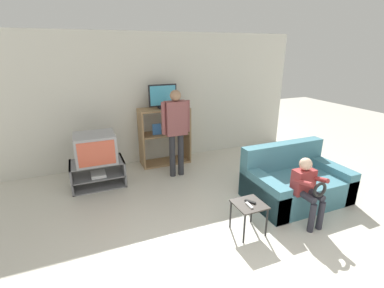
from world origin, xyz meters
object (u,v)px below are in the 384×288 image
person_seated_child (308,186)px  remote_control_black (250,202)px  remote_control_white (249,205)px  snack_table (249,208)px  person_standing_adult (176,125)px  couch (294,182)px  media_shelf (165,136)px  television_main (95,148)px  tv_stand (98,174)px  television_flat (163,97)px

person_seated_child → remote_control_black: bearing=171.9°
remote_control_white → snack_table: bearing=57.8°
remote_control_black → person_standing_adult: person_standing_adult is taller
couch → media_shelf: bearing=123.6°
couch → person_standing_adult: bearing=133.4°
remote_control_black → television_main: bearing=96.0°
television_main → person_seated_child: television_main is taller
remote_control_white → person_seated_child: bearing=-0.6°
remote_control_white → person_standing_adult: (-0.24, 2.04, 0.55)m
television_main → tv_stand: bearing=171.9°
television_main → remote_control_black: size_ratio=4.56×
media_shelf → couch: 2.66m
tv_stand → television_flat: (1.38, 0.55, 1.16)m
remote_control_black → couch: size_ratio=0.10×
snack_table → person_seated_child: (0.85, -0.10, 0.19)m
remote_control_black → snack_table: bearing=-176.5°
snack_table → couch: bearing=21.8°
person_standing_adult → television_flat: bearing=92.1°
remote_control_white → person_standing_adult: 2.12m
television_main → television_flat: (1.38, 0.55, 0.69)m
tv_stand → person_seated_child: size_ratio=0.97×
tv_stand → person_seated_child: 3.38m
television_main → remote_control_white: bearing=-52.8°
remote_control_white → tv_stand: bearing=130.0°
television_main → snack_table: (1.68, -2.12, -0.34)m
television_main → person_seated_child: size_ratio=0.71×
television_flat → remote_control_white: television_flat is taller
tv_stand → snack_table: tv_stand is taller
snack_table → couch: 1.26m
tv_stand → television_flat: bearing=21.8°
tv_stand → person_seated_child: bearing=-41.3°
tv_stand → couch: size_ratio=0.59×
television_main → person_seated_child: bearing=-41.3°
tv_stand → couch: bearing=-30.1°
television_main → remote_control_white: (1.65, -2.17, -0.27)m
person_seated_child → remote_control_white: bearing=176.7°
television_main → person_standing_adult: person_standing_adult is taller
television_flat → remote_control_white: bearing=-84.4°
person_seated_child → person_standing_adult: bearing=118.2°
media_shelf → remote_control_white: media_shelf is taller
remote_control_black → person_seated_child: 0.84m
remote_control_white → couch: couch is taller
tv_stand → television_main: bearing=-8.1°
remote_control_white → person_seated_child: person_seated_child is taller
remote_control_black → remote_control_white: bearing=-164.9°
media_shelf → person_standing_adult: (0.02, -0.67, 0.38)m
television_flat → snack_table: 2.88m
snack_table → remote_control_black: bearing=36.5°
couch → television_main: bearing=149.8°
television_flat → remote_control_white: size_ratio=3.91×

